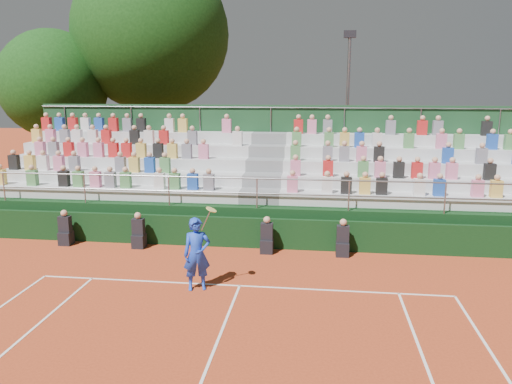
# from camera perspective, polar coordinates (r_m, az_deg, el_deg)

# --- Properties ---
(ground) EXTENTS (90.00, 90.00, 0.00)m
(ground) POSITION_cam_1_polar(r_m,az_deg,el_deg) (13.44, -1.88, -10.68)
(ground) COLOR #B4411E
(ground) RESTS_ON ground
(courtside_wall) EXTENTS (20.00, 0.15, 1.00)m
(courtside_wall) POSITION_cam_1_polar(r_m,az_deg,el_deg) (16.26, -0.13, -4.70)
(courtside_wall) COLOR black
(courtside_wall) RESTS_ON ground
(line_officials) EXTENTS (9.48, 0.40, 1.19)m
(line_officials) POSITION_cam_1_polar(r_m,az_deg,el_deg) (16.14, -6.36, -5.00)
(line_officials) COLOR black
(line_officials) RESTS_ON ground
(grandstand) EXTENTS (20.00, 5.20, 4.40)m
(grandstand) POSITION_cam_1_polar(r_m,az_deg,el_deg) (19.22, 1.03, -0.23)
(grandstand) COLOR black
(grandstand) RESTS_ON ground
(tennis_player) EXTENTS (0.93, 0.66, 2.22)m
(tennis_player) POSITION_cam_1_polar(r_m,az_deg,el_deg) (13.00, -6.76, -7.05)
(tennis_player) COLOR blue
(tennis_player) RESTS_ON ground
(tree_west) EXTENTS (5.54, 5.54, 8.02)m
(tree_west) POSITION_cam_1_polar(r_m,az_deg,el_deg) (28.34, -22.14, 11.32)
(tree_west) COLOR #362313
(tree_west) RESTS_ON ground
(tree_east) EXTENTS (8.23, 8.23, 11.98)m
(tree_east) POSITION_cam_1_polar(r_m,az_deg,el_deg) (28.27, -11.87, 17.26)
(tree_east) COLOR #362313
(tree_east) RESTS_ON ground
(floodlight_mast) EXTENTS (0.60, 0.25, 7.83)m
(floodlight_mast) POSITION_cam_1_polar(r_m,az_deg,el_deg) (26.00, 10.43, 10.56)
(floodlight_mast) COLOR gray
(floodlight_mast) RESTS_ON ground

